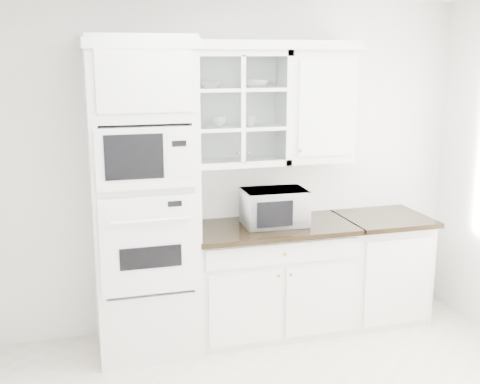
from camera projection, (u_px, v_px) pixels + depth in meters
name	position (u px, v px, depth m)	size (l,w,h in m)	color
room_shell	(284.00, 136.00, 3.65)	(4.00, 3.50, 2.70)	white
oven_column	(143.00, 200.00, 4.50)	(0.76, 0.68, 2.40)	white
base_cabinet_run	(271.00, 277.00, 4.97)	(1.32, 0.67, 0.92)	white
extra_base_cabinet	(380.00, 266.00, 5.23)	(0.72, 0.67, 0.92)	white
upper_cabinet_glass	(237.00, 108.00, 4.72)	(0.80, 0.33, 0.90)	white
upper_cabinet_solid	(317.00, 106.00, 4.90)	(0.55, 0.33, 0.90)	white
crown_molding	(225.00, 45.00, 4.56)	(2.14, 0.38, 0.07)	white
countertop_microwave	(274.00, 207.00, 4.84)	(0.50, 0.42, 0.29)	white
bowl_a	(210.00, 85.00, 4.64)	(0.19, 0.19, 0.05)	white
bowl_b	(256.00, 83.00, 4.71)	(0.20, 0.20, 0.06)	white
cup_a	(219.00, 121.00, 4.71)	(0.11, 0.11, 0.08)	white
cup_b	(251.00, 120.00, 4.77)	(0.09, 0.09, 0.08)	white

